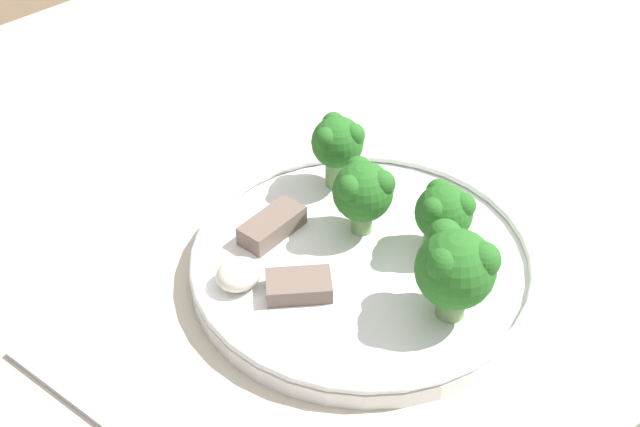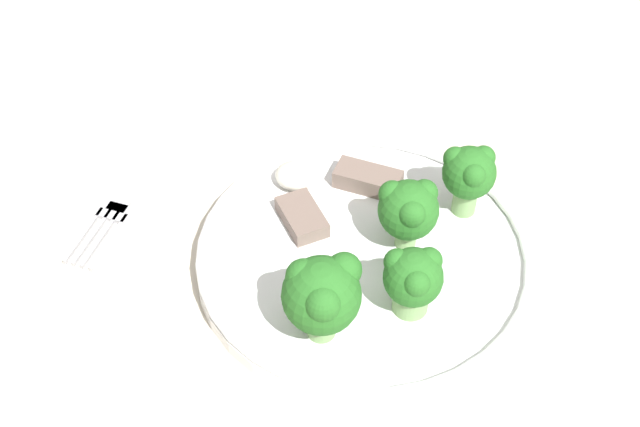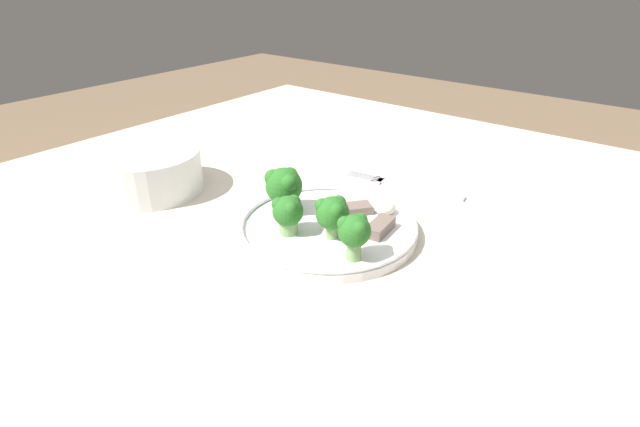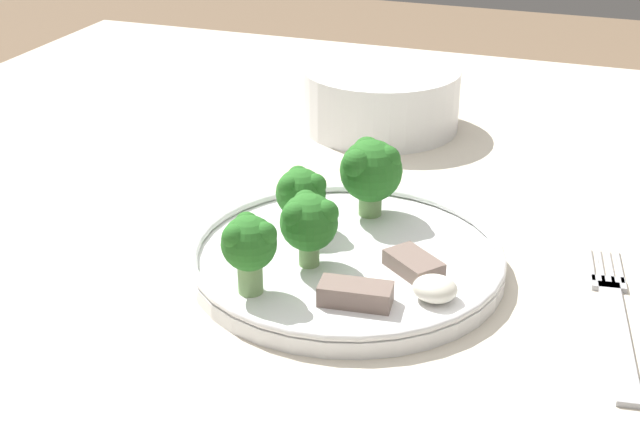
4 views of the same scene
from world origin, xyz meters
name	(u,v)px [view 2 (image 2 of 4)]	position (x,y,z in m)	size (l,w,h in m)	color
table	(316,392)	(0.00, 0.00, 0.64)	(1.19, 1.09, 0.73)	beige
dinner_plate	(363,257)	(-0.01, -0.06, 0.74)	(0.23, 0.23, 0.02)	white
fork	(142,173)	(0.18, -0.06, 0.73)	(0.05, 0.20, 0.00)	#B2B2B7
broccoli_floret_near_rim_left	(413,278)	(-0.05, -0.03, 0.77)	(0.04, 0.04, 0.05)	#7FA866
broccoli_floret_center_left	(469,173)	(-0.05, -0.13, 0.78)	(0.04, 0.04, 0.06)	#7FA866
broccoli_floret_back_left	(321,294)	(-0.01, 0.02, 0.78)	(0.05, 0.05, 0.06)	#7FA866
broccoli_floret_front_left	(409,209)	(-0.03, -0.08, 0.78)	(0.04, 0.04, 0.05)	#7FA866
meat_slice_front_slice	(302,217)	(0.04, -0.06, 0.75)	(0.05, 0.05, 0.01)	#756056
meat_slice_middle_slice	(368,179)	(0.02, -0.12, 0.75)	(0.05, 0.03, 0.01)	#756056
sauce_dollop	(295,176)	(0.07, -0.10, 0.75)	(0.03, 0.03, 0.02)	silver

